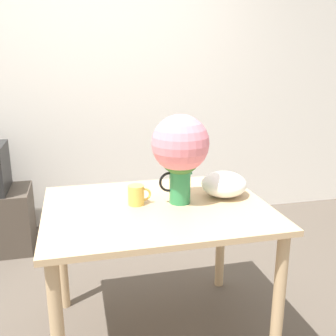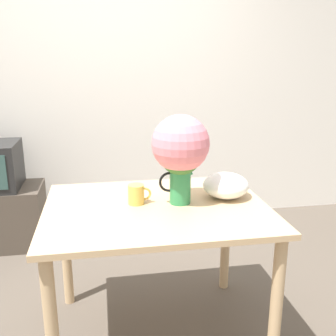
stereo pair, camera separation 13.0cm
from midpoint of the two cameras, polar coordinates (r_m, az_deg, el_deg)
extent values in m
plane|color=brown|center=(2.52, -4.85, -21.86)|extent=(12.00, 12.00, 0.00)
cube|color=silver|center=(3.64, -7.69, 11.96)|extent=(8.00, 0.05, 2.60)
cube|color=tan|center=(2.07, 0.13, -5.91)|extent=(1.16, 0.90, 0.03)
cylinder|color=tan|center=(1.91, -14.48, -22.16)|extent=(0.06, 0.06, 0.75)
cylinder|color=tan|center=(2.08, 17.25, -18.82)|extent=(0.06, 0.06, 0.75)
cylinder|color=tan|center=(2.57, -13.19, -11.43)|extent=(0.06, 0.06, 0.75)
cylinder|color=tan|center=(2.70, 9.75, -9.82)|extent=(0.06, 0.06, 0.75)
cylinder|color=#2D844C|center=(2.08, 3.58, -2.25)|extent=(0.11, 0.11, 0.22)
cone|color=#2D844C|center=(2.07, 4.90, -0.16)|extent=(0.04, 0.04, 0.05)
torus|color=black|center=(2.06, 1.99, -2.05)|extent=(0.11, 0.01, 0.11)
sphere|color=#3D7033|center=(2.03, 3.65, 2.09)|extent=(0.23, 0.23, 0.23)
sphere|color=pink|center=(2.02, 3.68, 3.54)|extent=(0.30, 0.30, 0.30)
cylinder|color=gold|center=(2.08, -2.87, -3.86)|extent=(0.09, 0.09, 0.11)
torus|color=gold|center=(2.09, -1.64, -3.79)|extent=(0.07, 0.01, 0.07)
ellipsoid|color=white|center=(2.20, 10.06, -2.52)|extent=(0.25, 0.25, 0.14)
camera|label=1|loc=(0.07, -88.17, 0.52)|focal=42.00mm
camera|label=2|loc=(0.07, 91.83, -0.52)|focal=42.00mm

